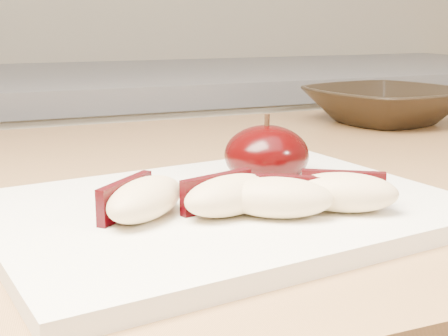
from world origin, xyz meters
name	(u,v)px	position (x,y,z in m)	size (l,w,h in m)	color
back_cabinet	(37,305)	(0.00, 1.20, 0.47)	(2.40, 0.62, 0.94)	silver
cutting_board	(224,210)	(0.07, 0.37, 0.91)	(0.33, 0.24, 0.01)	white
apple_half	(267,155)	(0.13, 0.42, 0.93)	(0.07, 0.07, 0.06)	black
apple_wedge_a	(143,199)	(0.00, 0.35, 0.93)	(0.08, 0.08, 0.03)	#DABB8A
apple_wedge_b	(229,195)	(0.06, 0.34, 0.93)	(0.08, 0.06, 0.03)	#DABB8A
apple_wedge_c	(277,197)	(0.09, 0.32, 0.93)	(0.08, 0.07, 0.03)	#DABB8A
apple_wedge_d	(343,192)	(0.13, 0.32, 0.93)	(0.08, 0.07, 0.03)	#DABB8A
bowl	(385,105)	(0.44, 0.67, 0.92)	(0.20, 0.20, 0.05)	black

